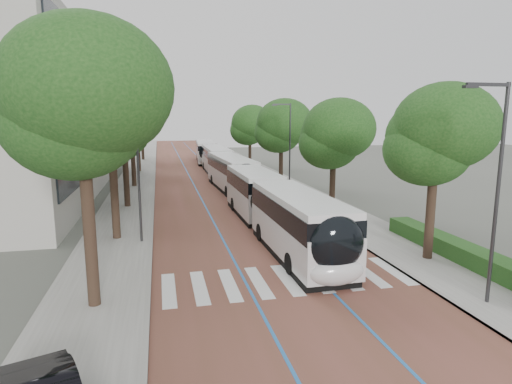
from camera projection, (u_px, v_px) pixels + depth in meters
ground at (289, 289)px, 17.42m from camera, size 160.00×160.00×0.00m
road at (199, 170)px, 55.83m from camera, size 11.00×140.00×0.02m
sidewalk_left at (139, 171)px, 54.18m from camera, size 4.00×140.00×0.12m
sidewalk_right at (255, 168)px, 57.45m from camera, size 4.00×140.00×0.12m
kerb_left at (155, 171)px, 54.60m from camera, size 0.20×140.00×0.14m
kerb_right at (241, 169)px, 57.04m from camera, size 0.20×140.00×0.14m
zebra_crossing at (287, 279)px, 18.42m from camera, size 10.55×3.60×0.01m
lane_line_left at (186, 170)px, 55.47m from camera, size 0.12×126.00×0.01m
lane_line_right at (211, 170)px, 56.17m from camera, size 0.12×126.00×0.01m
hedge at (482, 261)px, 19.31m from camera, size 1.20×14.00×0.80m
streetlight_near at (495, 178)px, 15.14m from camera, size 1.82×0.20×8.00m
streetlight_far at (288, 140)px, 39.14m from camera, size 1.82×0.20×8.00m
lamp_post_left at (138, 170)px, 23.05m from camera, size 0.14×0.14×8.00m
trees_left at (130, 121)px, 40.36m from camera, size 6.33×60.81×9.74m
trees_right at (289, 130)px, 42.49m from camera, size 5.89×47.33×8.24m
lead_bus at (276, 209)px, 24.92m from camera, size 2.85×18.44×3.20m
bus_queued_0 at (232, 174)px, 40.33m from camera, size 3.13×12.51×3.20m
bus_queued_1 at (217, 160)px, 52.45m from camera, size 2.67×12.43×3.20m
bus_queued_2 at (205, 152)px, 64.95m from camera, size 3.27×12.53×3.20m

